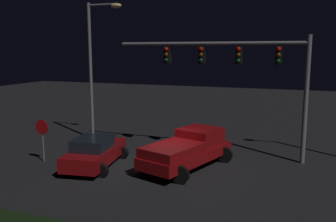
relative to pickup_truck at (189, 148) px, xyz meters
The scene contains 6 objects.
ground_plane 1.45m from the pickup_truck, 150.64° to the right, with size 80.00×80.00×0.00m, color black.
pickup_truck is the anchor object (origin of this frame).
car_sedan 4.68m from the pickup_truck, 160.91° to the right, with size 2.93×4.63×1.51m.
traffic_signal_gantry 5.20m from the pickup_truck, 54.34° to the left, with size 10.32×0.56×6.50m.
street_lamp_left 9.06m from the pickup_truck, 154.68° to the left, with size 2.38×0.44×8.62m.
stop_sign 7.58m from the pickup_truck, 166.30° to the right, with size 0.76×0.08×2.23m.
Camera 1 is at (6.07, -16.21, 5.75)m, focal length 39.09 mm.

